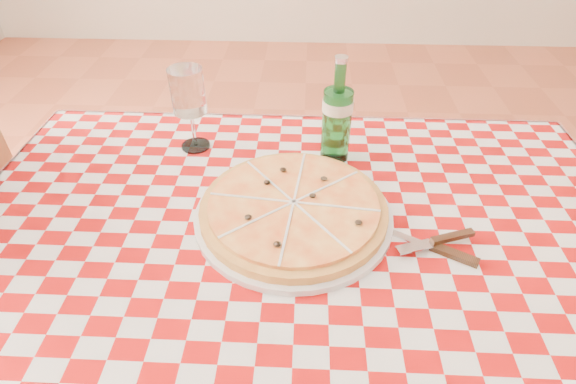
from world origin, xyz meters
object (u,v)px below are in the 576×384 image
Objects in this scene: water_bottle at (337,111)px; wine_glass at (190,110)px; dining_table at (297,275)px; pizza_plate at (294,208)px.

water_bottle is 1.23× the size of wine_glass.
dining_table is 6.28× the size of wine_glass.
pizza_plate reaches higher than dining_table.
water_bottle is (0.08, 0.21, 0.09)m from pizza_plate.
dining_table is at bearing -50.05° from wine_glass.
pizza_plate is 0.34m from wine_glass.
wine_glass reaches higher than dining_table.
dining_table is 3.20× the size of pizza_plate.
dining_table is 5.10× the size of water_bottle.
dining_table is 0.14m from pizza_plate.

